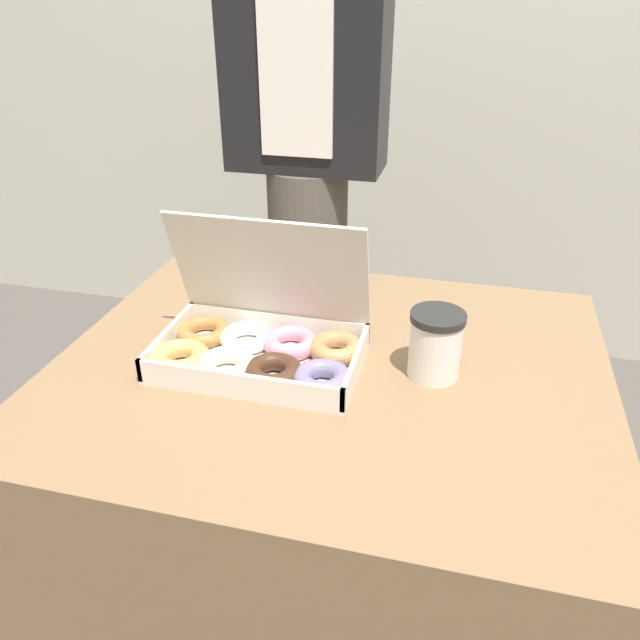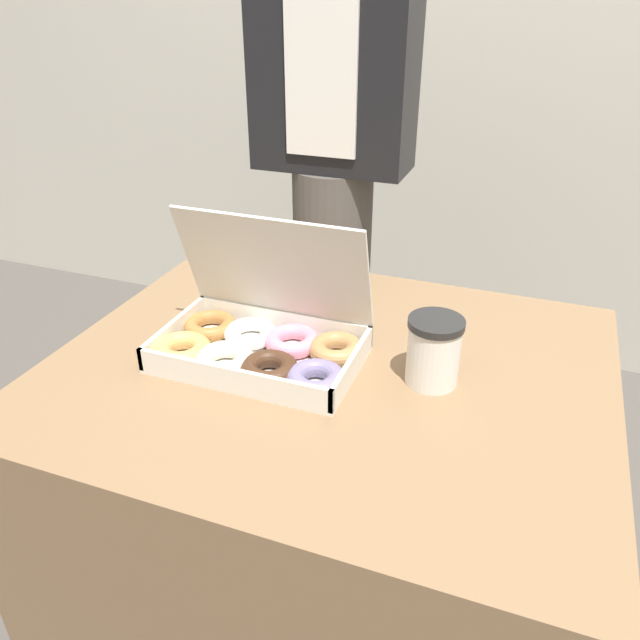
% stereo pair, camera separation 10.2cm
% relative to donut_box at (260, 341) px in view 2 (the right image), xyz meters
% --- Properties ---
extents(ground_plane, '(14.00, 14.00, 0.00)m').
position_rel_donut_box_xyz_m(ground_plane, '(0.12, 0.03, -0.79)').
color(ground_plane, '#4C4742').
extents(table, '(0.94, 0.77, 0.75)m').
position_rel_donut_box_xyz_m(table, '(0.12, 0.03, -0.41)').
color(table, brown).
rests_on(table, ground_plane).
extents(donut_box, '(0.38, 0.24, 0.25)m').
position_rel_donut_box_xyz_m(donut_box, '(0.00, 0.00, 0.00)').
color(donut_box, silver).
rests_on(donut_box, table).
extents(coffee_cup, '(0.09, 0.09, 0.11)m').
position_rel_donut_box_xyz_m(coffee_cup, '(0.29, 0.04, 0.02)').
color(coffee_cup, silver).
rests_on(coffee_cup, table).
extents(person_customer, '(0.35, 0.20, 1.74)m').
position_rel_donut_box_xyz_m(person_customer, '(-0.07, 0.56, 0.18)').
color(person_customer, '#4C4742').
rests_on(person_customer, ground_plane).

